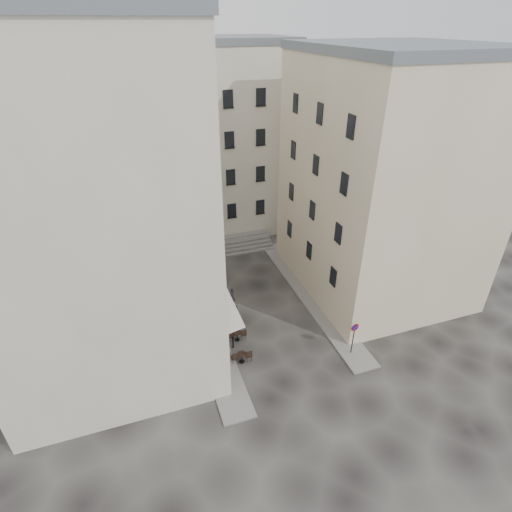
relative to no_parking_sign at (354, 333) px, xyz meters
name	(u,v)px	position (x,y,z in m)	size (l,w,h in m)	color
ground	(271,329)	(-4.27, 4.22, -1.90)	(90.00, 90.00, 0.00)	black
sidewalk_left	(201,308)	(-8.77, 8.22, -1.84)	(2.00, 22.00, 0.12)	slate
sidewalk_right	(309,294)	(0.23, 7.22, -1.84)	(2.00, 18.00, 0.12)	slate
building_left	(94,204)	(-14.77, 7.22, 8.41)	(12.20, 16.20, 20.60)	#BEB7A2
building_right	(385,178)	(6.23, 7.72, 7.41)	(12.20, 14.20, 18.60)	#C2B790
building_back	(197,141)	(-5.27, 23.22, 7.41)	(18.20, 10.20, 18.60)	#BEB7A2
cafe_storefront	(210,313)	(-8.58, 5.22, -0.02)	(1.74, 7.30, 3.50)	#43090F
stone_steps	(227,246)	(-4.27, 16.79, -1.50)	(9.00, 3.15, 0.80)	slate
bollard_near	(233,342)	(-7.52, 3.22, -1.37)	(0.12, 0.12, 0.98)	black
bollard_mid	(220,312)	(-7.52, 6.72, -1.37)	(0.12, 0.12, 0.98)	black
bollard_far	(210,287)	(-7.52, 10.22, -1.37)	(0.12, 0.12, 0.98)	black
no_parking_sign	(354,333)	(0.00, 0.00, 0.00)	(0.61, 0.11, 2.68)	black
bistro_table_a	(242,356)	(-7.34, 1.72, -1.41)	(1.35, 0.63, 0.95)	black
bistro_table_b	(237,335)	(-7.03, 3.86, -1.43)	(1.30, 0.61, 0.91)	black
bistro_table_c	(228,316)	(-7.08, 6.04, -1.39)	(1.40, 0.66, 0.99)	black
bistro_table_d	(229,310)	(-6.81, 6.81, -1.45)	(1.23, 0.58, 0.87)	black
bistro_table_e	(219,291)	(-6.97, 9.47, -1.44)	(1.28, 0.60, 0.90)	black
pedestrian	(232,296)	(-6.21, 8.03, -1.12)	(0.57, 0.37, 1.55)	black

